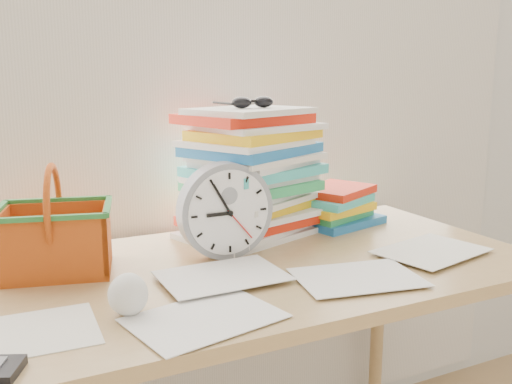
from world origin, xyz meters
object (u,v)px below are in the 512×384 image
desk (242,296)px  paper_stack (250,173)px  basket (54,220)px  book_stack (332,205)px  clock (225,210)px

desk → paper_stack: (0.13, 0.22, 0.25)m
basket → book_stack: bearing=20.2°
desk → paper_stack: paper_stack is taller
paper_stack → clock: paper_stack is taller
book_stack → basket: basket is taller
book_stack → basket: size_ratio=1.10×
basket → paper_stack: bearing=22.7°
paper_stack → book_stack: bearing=1.1°
clock → book_stack: (0.41, 0.15, -0.06)m
desk → paper_stack: size_ratio=4.01×
paper_stack → basket: size_ratio=1.44×
paper_stack → clock: size_ratio=1.50×
clock → book_stack: clock is taller
desk → basket: bearing=159.5°
desk → paper_stack: 0.36m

